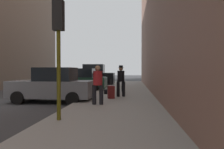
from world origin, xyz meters
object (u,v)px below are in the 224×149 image
fire_hydrant (102,86)px  pedestrian_with_fedora (121,79)px  parked_dark_green_sedan (80,80)px  parked_gray_coupe (53,86)px  rolling_suitcase (111,92)px  duffel_bag (107,92)px  pedestrian_in_tan_coat (121,78)px  pedestrian_in_red_jacket (98,83)px  traffic_light (59,34)px  parked_black_suv (93,76)px

fire_hydrant → pedestrian_with_fedora: 4.08m
parked_dark_green_sedan → parked_gray_coupe: bearing=-90.0°
rolling_suitcase → duffel_bag: rolling_suitcase is taller
pedestrian_in_tan_coat → duffel_bag: (-0.78, -1.60, -0.81)m
fire_hydrant → duffel_bag: bearing=-74.1°
rolling_suitcase → fire_hydrant: bearing=104.4°
pedestrian_in_red_jacket → pedestrian_with_fedora: bearing=73.7°
parked_gray_coupe → pedestrian_with_fedora: pedestrian_with_fedora is taller
parked_dark_green_sedan → duffel_bag: (2.48, -3.11, -0.56)m
traffic_light → parked_black_suv: bearing=96.7°
parked_gray_coupe → duffel_bag: 3.79m
parked_gray_coupe → duffel_bag: parked_gray_coupe is taller
traffic_light → pedestrian_in_red_jacket: bearing=76.7°
pedestrian_in_red_jacket → duffel_bag: bearing=91.2°
parked_dark_green_sedan → parked_black_suv: bearing=90.0°
parked_dark_green_sedan → traffic_light: (1.85, -10.40, 1.91)m
parked_black_suv → traffic_light: (1.85, -15.89, 1.73)m
rolling_suitcase → traffic_light: bearing=-101.7°
parked_black_suv → pedestrian_in_red_jacket: bearing=-78.7°
pedestrian_with_fedora → duffel_bag: 1.82m
duffel_bag → parked_black_suv: bearing=106.1°
rolling_suitcase → duffel_bag: size_ratio=2.36×
parked_black_suv → traffic_light: 16.09m
pedestrian_in_tan_coat → fire_hydrant: bearing=151.8°
parked_dark_green_sedan → pedestrian_in_red_jacket: size_ratio=2.46×
parked_dark_green_sedan → rolling_suitcase: parked_dark_green_sedan is taller
parked_black_suv → traffic_light: bearing=-83.3°
parked_black_suv → pedestrian_in_tan_coat: 7.72m
rolling_suitcase → pedestrian_in_red_jacket: bearing=-99.6°
fire_hydrant → rolling_suitcase: rolling_suitcase is taller
rolling_suitcase → parked_dark_green_sedan: bearing=119.6°
rolling_suitcase → pedestrian_in_tan_coat: bearing=84.9°
pedestrian_in_red_jacket → rolling_suitcase: 2.32m
parked_gray_coupe → parked_dark_green_sedan: same height
fire_hydrant → pedestrian_in_tan_coat: pedestrian_in_tan_coat is taller
fire_hydrant → parked_gray_coupe: bearing=-109.2°
pedestrian_in_red_jacket → duffel_bag: 4.34m
parked_dark_green_sedan → traffic_light: size_ratio=1.17×
parked_gray_coupe → pedestrian_in_tan_coat: bearing=53.5°
traffic_light → rolling_suitcase: 5.81m
parked_dark_green_sedan → duffel_bag: size_ratio=9.58×
duffel_bag → parked_dark_green_sedan: bearing=128.6°
fire_hydrant → pedestrian_in_red_jacket: pedestrian_in_red_jacket is taller
fire_hydrant → pedestrian_with_fedora: bearing=-66.1°
parked_dark_green_sedan → rolling_suitcase: (2.94, -5.17, -0.36)m
rolling_suitcase → duffel_bag: (-0.46, 2.06, -0.20)m
parked_gray_coupe → pedestrian_in_tan_coat: (3.27, 4.41, 0.26)m
pedestrian_in_tan_coat → duffel_bag: bearing=-116.1°
parked_black_suv → parked_dark_green_sedan: bearing=-90.0°
fire_hydrant → pedestrian_in_red_jacket: 6.72m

